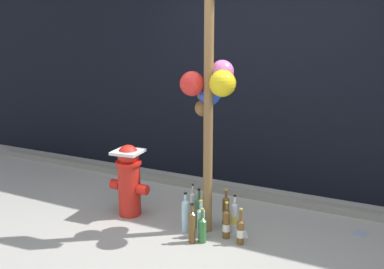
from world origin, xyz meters
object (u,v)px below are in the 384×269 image
(memorial_post, at_px, (210,72))
(bottle_2, at_px, (202,229))
(bottle_1, at_px, (226,212))
(bottle_7, at_px, (241,231))
(bottle_0, at_px, (226,224))
(bottle_10, at_px, (206,209))
(bottle_9, at_px, (192,226))
(bottle_8, at_px, (185,215))
(bottle_5, at_px, (201,221))
(bottle_4, at_px, (234,218))
(fire_hydrant, at_px, (129,179))
(bottle_6, at_px, (199,212))
(bottle_3, at_px, (193,206))

(memorial_post, bearing_deg, bottle_2, -78.25)
(bottle_1, bearing_deg, bottle_7, -45.50)
(bottle_0, relative_size, bottle_2, 1.09)
(bottle_10, bearing_deg, bottle_0, -32.00)
(bottle_9, bearing_deg, bottle_0, 42.57)
(memorial_post, xyz_separation_m, bottle_1, (0.13, 0.13, -1.36))
(bottle_2, relative_size, bottle_8, 0.83)
(bottle_5, bearing_deg, bottle_7, 5.26)
(bottle_0, height_order, bottle_7, bottle_0)
(bottle_0, height_order, bottle_8, bottle_8)
(bottle_2, bearing_deg, bottle_4, 56.65)
(memorial_post, distance_m, bottle_1, 1.37)
(bottle_0, height_order, bottle_9, bottle_9)
(bottle_5, distance_m, bottle_10, 0.28)
(fire_hydrant, bearing_deg, bottle_2, -12.43)
(bottle_6, bearing_deg, bottle_0, -14.02)
(bottle_5, bearing_deg, bottle_1, 65.05)
(bottle_0, bearing_deg, bottle_4, 76.48)
(bottle_9, relative_size, bottle_10, 1.02)
(memorial_post, xyz_separation_m, bottle_7, (0.37, -0.12, -1.40))
(bottle_6, relative_size, bottle_7, 1.17)
(bottle_1, xyz_separation_m, bottle_10, (-0.21, -0.02, 0.00))
(bottle_0, xyz_separation_m, bottle_8, (-0.40, -0.05, 0.03))
(memorial_post, height_order, bottle_3, memorial_post)
(bottle_2, xyz_separation_m, bottle_3, (-0.27, 0.34, 0.04))
(bottle_4, bearing_deg, memorial_post, -168.53)
(bottle_4, bearing_deg, bottle_6, -173.15)
(bottle_4, height_order, bottle_5, bottle_4)
(bottle_1, xyz_separation_m, bottle_5, (-0.13, -0.28, -0.01))
(bottle_2, distance_m, bottle_4, 0.36)
(bottle_0, xyz_separation_m, bottle_1, (-0.09, 0.20, 0.02))
(bottle_3, height_order, bottle_7, bottle_3)
(bottle_3, height_order, bottle_9, bottle_3)
(fire_hydrant, height_order, bottle_2, fire_hydrant)
(bottle_0, height_order, bottle_4, bottle_4)
(bottle_5, bearing_deg, bottle_2, -57.64)
(bottle_2, height_order, bottle_3, bottle_3)
(bottle_2, xyz_separation_m, bottle_10, (-0.13, 0.36, 0.03))
(bottle_2, bearing_deg, memorial_post, 101.75)
(bottle_0, xyz_separation_m, bottle_7, (0.16, -0.05, -0.02))
(memorial_post, xyz_separation_m, fire_hydrant, (-0.89, -0.04, -1.12))
(bottle_2, distance_m, bottle_7, 0.35)
(bottle_7, relative_size, bottle_10, 0.92)
(bottle_5, bearing_deg, bottle_0, 20.87)
(bottle_0, distance_m, bottle_4, 0.13)
(bottle_5, height_order, bottle_9, bottle_9)
(bottle_1, distance_m, bottle_10, 0.21)
(memorial_post, relative_size, bottle_0, 7.22)
(bottle_7, bearing_deg, bottle_2, -159.07)
(bottle_2, distance_m, bottle_8, 0.27)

